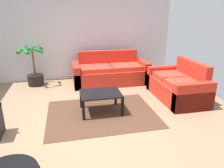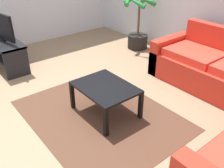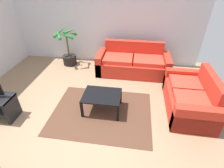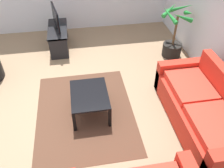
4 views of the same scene
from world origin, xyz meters
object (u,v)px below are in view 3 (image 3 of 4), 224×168
potted_palm (68,53)px  couch_loveseat (190,98)px  couch_main (133,64)px  coffee_table (102,97)px

potted_palm → couch_loveseat: bearing=-26.8°
couch_main → potted_palm: potted_palm is taller
couch_main → potted_palm: (-2.13, 0.26, 0.12)m
couch_loveseat → potted_palm: potted_palm is taller
couch_main → couch_loveseat: (1.34, -1.49, -0.00)m
couch_main → couch_loveseat: same height
couch_loveseat → potted_palm: (-3.47, 1.75, 0.12)m
couch_main → couch_loveseat: 2.00m
couch_loveseat → potted_palm: size_ratio=1.32×
couch_main → coffee_table: bearing=-108.1°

